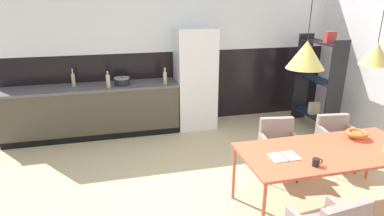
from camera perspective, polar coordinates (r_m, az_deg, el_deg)
name	(u,v)px	position (r m, az deg, el deg)	size (l,w,h in m)	color
ground_plane	(229,211)	(3.91, 6.44, -17.63)	(8.21, 8.21, 0.00)	tan
back_wall_splashback_dark	(176,86)	(6.27, -2.75, 3.81)	(6.32, 0.12, 1.36)	black
back_wall_panel_upper	(175,13)	(6.06, -2.96, 16.36)	(6.32, 0.12, 1.36)	white
kitchen_counter	(93,111)	(5.90, -16.93, -0.44)	(2.95, 0.63, 0.88)	#484133
refrigerator_column	(195,79)	(5.93, 0.56, 5.20)	(0.70, 0.60, 1.82)	silver
dining_table	(329,153)	(3.92, 22.94, -7.35)	(1.98, 0.87, 0.72)	#D65334
armchair_facing_counter	(279,140)	(4.53, 14.96, -5.50)	(0.55, 0.54, 0.77)	gray
armchair_corner_seat	(336,134)	(5.01, 23.99, -4.14)	(0.54, 0.52, 0.74)	gray
fruit_bowl	(357,134)	(4.33, 26.98, -4.04)	(0.25, 0.25, 0.09)	#B2662D
open_book	(284,157)	(3.58, 15.89, -8.24)	(0.30, 0.20, 0.02)	white
mug_white_ceramic	(316,162)	(3.49, 20.99, -8.88)	(0.11, 0.07, 0.08)	black
cooking_pot	(122,81)	(5.72, -12.19, 4.62)	(0.27, 0.27, 0.15)	black
bottle_oil_tall	(108,81)	(5.58, -14.53, 4.64)	(0.07, 0.07, 0.28)	tan
bottle_wine_green	(165,77)	(5.67, -4.77, 5.38)	(0.07, 0.07, 0.28)	tan
bottle_spice_small	(73,80)	(5.84, -20.14, 4.71)	(0.06, 0.06, 0.30)	tan
open_shelf_unit	(318,81)	(6.25, 21.26, 4.37)	(0.30, 1.03, 1.78)	black
pendant_lamp_over_table_near	(306,55)	(3.40, 19.43, 8.82)	(0.37, 0.37, 1.03)	black
pendant_lamp_over_table_far	(376,54)	(3.88, 29.63, 8.30)	(0.31, 0.31, 1.03)	black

